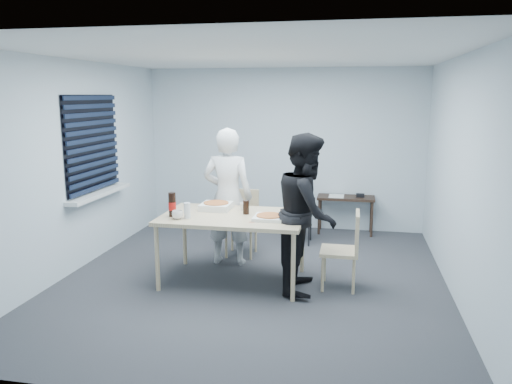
% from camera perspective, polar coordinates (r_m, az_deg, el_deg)
% --- Properties ---
extents(room, '(5.00, 5.00, 5.00)m').
position_cam_1_polar(room, '(6.87, -17.95, 4.40)').
color(room, '#313136').
rests_on(room, ground).
extents(dining_table, '(1.65, 1.04, 0.80)m').
position_cam_1_polar(dining_table, '(5.81, -2.63, -3.22)').
color(dining_table, beige).
rests_on(dining_table, ground).
extents(chair_far, '(0.42, 0.42, 0.89)m').
position_cam_1_polar(chair_far, '(6.89, -1.55, -2.91)').
color(chair_far, beige).
rests_on(chair_far, ground).
extents(chair_right, '(0.42, 0.42, 0.89)m').
position_cam_1_polar(chair_right, '(5.74, 10.37, -5.96)').
color(chair_right, beige).
rests_on(chair_right, ground).
extents(person_white, '(0.65, 0.42, 1.77)m').
position_cam_1_polar(person_white, '(6.42, -3.24, -0.54)').
color(person_white, silver).
rests_on(person_white, ground).
extents(person_black, '(0.47, 0.86, 1.77)m').
position_cam_1_polar(person_black, '(5.57, 5.83, -2.37)').
color(person_black, black).
rests_on(person_black, ground).
extents(side_table, '(0.89, 0.40, 0.59)m').
position_cam_1_polar(side_table, '(8.02, 10.23, -1.07)').
color(side_table, '#38241B').
rests_on(side_table, ground).
extents(stool, '(0.39, 0.39, 0.54)m').
position_cam_1_polar(stool, '(7.41, 5.03, -2.62)').
color(stool, black).
rests_on(stool, ground).
extents(backpack, '(0.29, 0.21, 0.40)m').
position_cam_1_polar(backpack, '(7.33, 5.06, -0.33)').
color(backpack, slate).
rests_on(backpack, stool).
extents(pizza_box_a, '(0.36, 0.36, 0.09)m').
position_cam_1_polar(pizza_box_a, '(6.09, -4.57, -1.60)').
color(pizza_box_a, white).
rests_on(pizza_box_a, dining_table).
extents(pizza_box_b, '(0.35, 0.35, 0.05)m').
position_cam_1_polar(pizza_box_b, '(5.60, 1.55, -2.89)').
color(pizza_box_b, white).
rests_on(pizza_box_b, dining_table).
extents(mug_a, '(0.17, 0.17, 0.10)m').
position_cam_1_polar(mug_a, '(5.67, -8.97, -2.59)').
color(mug_a, white).
rests_on(mug_a, dining_table).
extents(mug_b, '(0.10, 0.10, 0.09)m').
position_cam_1_polar(mug_b, '(6.03, -1.42, -1.65)').
color(mug_b, white).
rests_on(mug_b, dining_table).
extents(cola_glass, '(0.09, 0.09, 0.16)m').
position_cam_1_polar(cola_glass, '(5.82, -1.15, -1.75)').
color(cola_glass, black).
rests_on(cola_glass, dining_table).
extents(soda_bottle, '(0.09, 0.09, 0.28)m').
position_cam_1_polar(soda_bottle, '(5.78, -9.55, -1.47)').
color(soda_bottle, black).
rests_on(soda_bottle, dining_table).
extents(plastic_cups, '(0.09, 0.09, 0.18)m').
position_cam_1_polar(plastic_cups, '(5.68, -7.87, -2.11)').
color(plastic_cups, silver).
rests_on(plastic_cups, dining_table).
extents(rubber_band, '(0.07, 0.07, 0.00)m').
position_cam_1_polar(rubber_band, '(5.46, -0.54, -3.47)').
color(rubber_band, red).
rests_on(rubber_band, dining_table).
extents(papers, '(0.26, 0.34, 0.01)m').
position_cam_1_polar(papers, '(8.00, 9.17, -0.46)').
color(papers, white).
rests_on(papers, side_table).
extents(black_box, '(0.13, 0.09, 0.05)m').
position_cam_1_polar(black_box, '(7.99, 11.83, -0.38)').
color(black_box, black).
rests_on(black_box, side_table).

